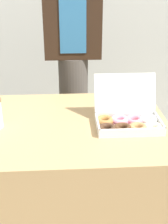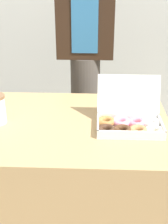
# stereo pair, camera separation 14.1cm
# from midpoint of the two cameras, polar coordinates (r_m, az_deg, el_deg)

# --- Properties ---
(table) EXTENTS (1.01, 0.79, 0.78)m
(table) POSITION_cam_midpoint_polar(r_m,az_deg,el_deg) (1.75, -5.20, -13.48)
(table) COLOR tan
(table) RESTS_ON ground_plane
(donut_box) EXTENTS (0.34, 0.27, 0.22)m
(donut_box) POSITION_cam_midpoint_polar(r_m,az_deg,el_deg) (1.49, 5.50, -1.58)
(donut_box) COLOR white
(donut_box) RESTS_ON table
(person_customer) EXTENTS (0.37, 0.24, 1.77)m
(person_customer) POSITION_cam_midpoint_polar(r_m,az_deg,el_deg) (2.12, -3.95, 12.30)
(person_customer) COLOR #4C4742
(person_customer) RESTS_ON ground_plane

